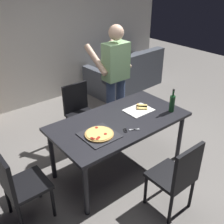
{
  "coord_description": "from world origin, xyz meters",
  "views": [
    {
      "loc": [
        -1.87,
        -2.15,
        2.41
      ],
      "look_at": [
        0.0,
        0.15,
        0.8
      ],
      "focal_mm": 42.16,
      "sensor_mm": 36.0,
      "label": 1
    }
  ],
  "objects": [
    {
      "name": "ground_plane",
      "position": [
        0.0,
        0.0,
        0.0
      ],
      "size": [
        12.0,
        12.0,
        0.0
      ],
      "primitive_type": "plane",
      "color": "gray"
    },
    {
      "name": "chair_far_side",
      "position": [
        0.0,
        0.94,
        0.51
      ],
      "size": [
        0.42,
        0.42,
        0.9
      ],
      "color": "black",
      "rests_on": "ground_plane"
    },
    {
      "name": "wine_bottle",
      "position": [
        0.69,
        -0.26,
        0.87
      ],
      "size": [
        0.07,
        0.07,
        0.32
      ],
      "color": "#194723",
      "rests_on": "dining_table"
    },
    {
      "name": "couch",
      "position": [
        1.9,
        1.99,
        0.3
      ],
      "size": [
        1.75,
        0.95,
        0.85
      ],
      "color": "#4C515B",
      "rests_on": "ground_plane"
    },
    {
      "name": "back_wall",
      "position": [
        0.0,
        2.6,
        1.4
      ],
      "size": [
        6.4,
        0.1,
        2.8
      ],
      "primitive_type": "cube",
      "color": "silver",
      "rests_on": "ground_plane"
    },
    {
      "name": "chair_left_end",
      "position": [
        -1.35,
        0.0,
        0.51
      ],
      "size": [
        0.42,
        0.42,
        0.9
      ],
      "color": "black",
      "rests_on": "ground_plane"
    },
    {
      "name": "pepperoni_pizza_on_tray",
      "position": [
        -0.41,
        -0.12,
        0.77
      ],
      "size": [
        0.39,
        0.39,
        0.04
      ],
      "color": "#2D2D33",
      "rests_on": "dining_table"
    },
    {
      "name": "dining_table",
      "position": [
        0.0,
        0.0,
        0.68
      ],
      "size": [
        1.73,
        0.92,
        0.75
      ],
      "color": "#232328",
      "rests_on": "ground_plane"
    },
    {
      "name": "chair_near_camera",
      "position": [
        -0.0,
        -0.94,
        0.51
      ],
      "size": [
        0.42,
        0.42,
        0.9
      ],
      "color": "black",
      "rests_on": "ground_plane"
    },
    {
      "name": "pizza_slices_on_towel",
      "position": [
        0.39,
        0.04,
        0.76
      ],
      "size": [
        0.36,
        0.28,
        0.03
      ],
      "color": "white",
      "rests_on": "dining_table"
    },
    {
      "name": "kitchen_scissors",
      "position": [
        -0.08,
        -0.25,
        0.76
      ],
      "size": [
        0.19,
        0.14,
        0.01
      ],
      "color": "silver",
      "rests_on": "dining_table"
    },
    {
      "name": "person_serving_pizza",
      "position": [
        0.53,
        0.72,
        1.0
      ],
      "size": [
        0.55,
        0.54,
        1.75
      ],
      "color": "#38476B",
      "rests_on": "ground_plane"
    }
  ]
}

